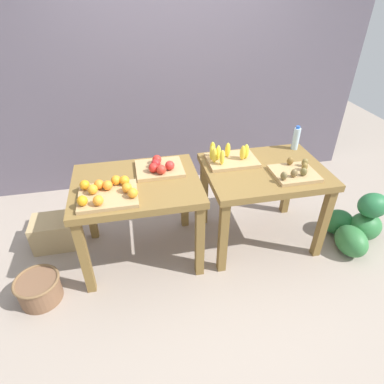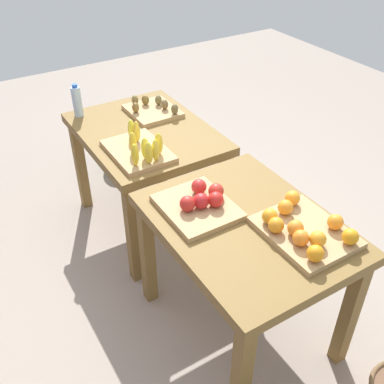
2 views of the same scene
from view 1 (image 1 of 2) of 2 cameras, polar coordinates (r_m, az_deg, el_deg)
The scene contains 12 objects.
ground_plane at distance 3.20m, azimuth 1.67°, elevation -9.23°, with size 8.00×8.00×0.00m, color #9F9083.
back_wall at distance 3.72m, azimuth -3.09°, elevation 23.30°, with size 4.40×0.12×3.00m, color #5D5562.
display_table_left at distance 2.72m, azimuth -9.66°, elevation -0.38°, with size 1.04×0.80×0.79m.
display_table_right at distance 2.94m, azimuth 12.56°, elevation 2.14°, with size 1.04×0.80×0.79m.
orange_bin at distance 2.50m, azimuth -14.73°, elevation -0.05°, with size 0.45×0.36×0.11m.
apple_bin at distance 2.77m, azimuth -5.78°, elevation 4.39°, with size 0.40×0.34×0.11m.
banana_crate at distance 2.91m, azimuth 6.60°, elevation 6.08°, with size 0.44×0.32×0.17m.
kiwi_bin at distance 2.83m, azimuth 17.74°, elevation 3.37°, with size 0.36×0.32×0.10m.
water_bottle at distance 3.25m, azimuth 17.91°, elevation 9.02°, with size 0.06×0.06×0.23m.
watermelon_pile at distance 3.50m, azimuth 27.04°, elevation -5.31°, with size 0.57×0.60×0.52m.
wicker_basket at distance 2.94m, azimuth -25.45°, elevation -15.17°, with size 0.35×0.35×0.22m.
cardboard_produce_box at distance 3.37m, azimuth -23.07°, elevation -6.54°, with size 0.40×0.30×0.29m, color tan.
Camera 1 is at (-0.57, -2.26, 2.19)m, focal length 30.14 mm.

